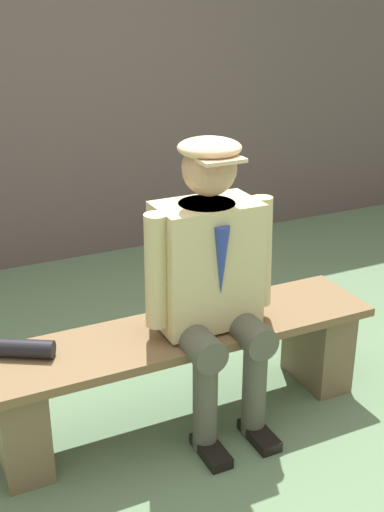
% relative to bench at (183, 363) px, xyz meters
% --- Properties ---
extents(ground_plane, '(30.00, 30.00, 0.00)m').
position_rel_bench_xyz_m(ground_plane, '(0.00, 0.00, -0.30)').
color(ground_plane, '#577451').
extents(bench, '(1.85, 0.43, 0.48)m').
position_rel_bench_xyz_m(bench, '(0.00, 0.00, 0.00)').
color(bench, brown).
rests_on(bench, ground).
extents(seated_man, '(0.62, 0.56, 1.35)m').
position_rel_bench_xyz_m(seated_man, '(-0.12, 0.05, 0.46)').
color(seated_man, '#C5B67F').
rests_on(seated_man, ground).
extents(rolled_magazine, '(0.28, 0.21, 0.08)m').
position_rel_bench_xyz_m(rolled_magazine, '(0.71, -0.08, 0.22)').
color(rolled_magazine, black).
rests_on(rolled_magazine, bench).
extents(stadium_wall, '(12.00, 0.24, 2.32)m').
position_rel_bench_xyz_m(stadium_wall, '(0.00, -2.28, 0.86)').
color(stadium_wall, '#544644').
rests_on(stadium_wall, ground).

